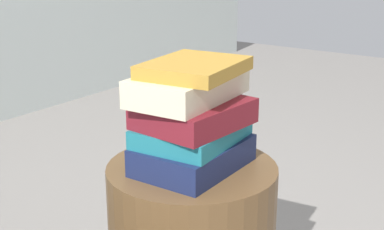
{
  "coord_description": "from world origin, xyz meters",
  "views": [
    {
      "loc": [
        -0.97,
        -0.69,
        0.98
      ],
      "look_at": [
        0.0,
        0.0,
        0.61
      ],
      "focal_mm": 51.3,
      "sensor_mm": 36.0,
      "label": 1
    }
  ],
  "objects_px": {
    "book_cream": "(188,86)",
    "book_ochre": "(195,68)",
    "book_teal": "(193,132)",
    "book_navy": "(193,155)",
    "book_maroon": "(194,114)"
  },
  "relations": [
    {
      "from": "book_navy",
      "to": "book_maroon",
      "type": "distance_m",
      "value": 0.1
    },
    {
      "from": "book_navy",
      "to": "book_ochre",
      "type": "bearing_deg",
      "value": -2.36
    },
    {
      "from": "book_cream",
      "to": "book_ochre",
      "type": "height_order",
      "value": "book_ochre"
    },
    {
      "from": "book_navy",
      "to": "book_ochre",
      "type": "distance_m",
      "value": 0.21
    },
    {
      "from": "book_teal",
      "to": "book_maroon",
      "type": "xyz_separation_m",
      "value": [
        -0.01,
        -0.01,
        0.05
      ]
    },
    {
      "from": "book_maroon",
      "to": "book_cream",
      "type": "relative_size",
      "value": 0.82
    },
    {
      "from": "book_ochre",
      "to": "book_navy",
      "type": "bearing_deg",
      "value": 171.75
    },
    {
      "from": "book_teal",
      "to": "book_cream",
      "type": "height_order",
      "value": "book_cream"
    },
    {
      "from": "book_teal",
      "to": "book_navy",
      "type": "bearing_deg",
      "value": -142.55
    },
    {
      "from": "book_teal",
      "to": "book_cream",
      "type": "bearing_deg",
      "value": 102.47
    },
    {
      "from": "book_teal",
      "to": "book_maroon",
      "type": "relative_size",
      "value": 1.05
    },
    {
      "from": "book_teal",
      "to": "book_maroon",
      "type": "height_order",
      "value": "book_maroon"
    },
    {
      "from": "book_cream",
      "to": "book_ochre",
      "type": "distance_m",
      "value": 0.05
    },
    {
      "from": "book_ochre",
      "to": "book_cream",
      "type": "bearing_deg",
      "value": 87.12
    },
    {
      "from": "book_maroon",
      "to": "book_cream",
      "type": "xyz_separation_m",
      "value": [
        0.01,
        0.02,
        0.06
      ]
    }
  ]
}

